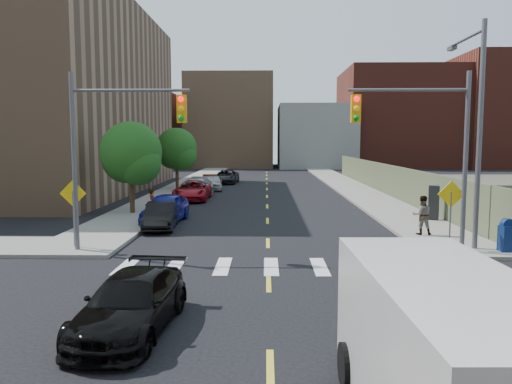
{
  "coord_description": "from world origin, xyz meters",
  "views": [
    {
      "loc": [
        -0.09,
        -13.12,
        4.41
      ],
      "look_at": [
        -0.55,
        10.1,
        2.0
      ],
      "focal_mm": 35.0,
      "sensor_mm": 36.0,
      "label": 1
    }
  ],
  "objects_px": {
    "parked_car_red": "(193,191)",
    "parked_car_maroon": "(210,181)",
    "cargo_van": "(442,353)",
    "pedestrian_east": "(422,215)",
    "parked_car_black": "(161,216)",
    "parked_car_blue": "(165,208)",
    "payphone": "(433,203)",
    "parked_car_silver": "(196,188)",
    "pedestrian_west": "(152,204)",
    "parked_car_white": "(213,183)",
    "mailbox": "(507,235)",
    "parked_car_grey": "(226,177)",
    "black_sedan": "(131,303)"
  },
  "relations": [
    {
      "from": "parked_car_red",
      "to": "parked_car_maroon",
      "type": "xyz_separation_m",
      "value": [
        0.2,
        9.67,
        -0.1
      ]
    },
    {
      "from": "cargo_van",
      "to": "pedestrian_east",
      "type": "height_order",
      "value": "cargo_van"
    },
    {
      "from": "parked_car_black",
      "to": "cargo_van",
      "type": "distance_m",
      "value": 19.21
    },
    {
      "from": "parked_car_blue",
      "to": "payphone",
      "type": "distance_m",
      "value": 14.44
    },
    {
      "from": "parked_car_silver",
      "to": "parked_car_black",
      "type": "bearing_deg",
      "value": -84.66
    },
    {
      "from": "parked_car_black",
      "to": "parked_car_blue",
      "type": "bearing_deg",
      "value": 90.06
    },
    {
      "from": "cargo_van",
      "to": "pedestrian_west",
      "type": "bearing_deg",
      "value": 112.5
    },
    {
      "from": "parked_car_white",
      "to": "parked_car_blue",
      "type": "bearing_deg",
      "value": -97.55
    },
    {
      "from": "mailbox",
      "to": "parked_car_grey",
      "type": "bearing_deg",
      "value": 100.83
    },
    {
      "from": "parked_car_black",
      "to": "pedestrian_west",
      "type": "xyz_separation_m",
      "value": [
        -0.97,
        2.36,
        0.29
      ]
    },
    {
      "from": "pedestrian_east",
      "to": "parked_car_blue",
      "type": "bearing_deg",
      "value": -14.87
    },
    {
      "from": "parked_car_black",
      "to": "parked_car_white",
      "type": "height_order",
      "value": "parked_car_white"
    },
    {
      "from": "parked_car_red",
      "to": "parked_car_silver",
      "type": "relative_size",
      "value": 0.99
    },
    {
      "from": "black_sedan",
      "to": "payphone",
      "type": "relative_size",
      "value": 2.44
    },
    {
      "from": "parked_car_silver",
      "to": "parked_car_maroon",
      "type": "distance_m",
      "value": 7.83
    },
    {
      "from": "parked_car_red",
      "to": "parked_car_grey",
      "type": "relative_size",
      "value": 1.05
    },
    {
      "from": "mailbox",
      "to": "pedestrian_west",
      "type": "bearing_deg",
      "value": 141.38
    },
    {
      "from": "parked_car_silver",
      "to": "pedestrian_west",
      "type": "distance_m",
      "value": 11.4
    },
    {
      "from": "parked_car_silver",
      "to": "pedestrian_east",
      "type": "bearing_deg",
      "value": -46.97
    },
    {
      "from": "parked_car_white",
      "to": "payphone",
      "type": "relative_size",
      "value": 2.12
    },
    {
      "from": "parked_car_blue",
      "to": "parked_car_white",
      "type": "bearing_deg",
      "value": 92.02
    },
    {
      "from": "parked_car_maroon",
      "to": "mailbox",
      "type": "height_order",
      "value": "mailbox"
    },
    {
      "from": "parked_car_black",
      "to": "parked_car_maroon",
      "type": "bearing_deg",
      "value": 85.0
    },
    {
      "from": "black_sedan",
      "to": "cargo_van",
      "type": "distance_m",
      "value": 7.05
    },
    {
      "from": "parked_car_black",
      "to": "parked_car_grey",
      "type": "xyz_separation_m",
      "value": [
        1.13,
        26.47,
        0.03
      ]
    },
    {
      "from": "parked_car_white",
      "to": "parked_car_grey",
      "type": "xyz_separation_m",
      "value": [
        0.59,
        6.87,
        0.02
      ]
    },
    {
      "from": "parked_car_black",
      "to": "parked_car_white",
      "type": "xyz_separation_m",
      "value": [
        0.54,
        19.6,
        0.01
      ]
    },
    {
      "from": "parked_car_black",
      "to": "mailbox",
      "type": "distance_m",
      "value": 15.51
    },
    {
      "from": "payphone",
      "to": "pedestrian_west",
      "type": "height_order",
      "value": "payphone"
    },
    {
      "from": "cargo_van",
      "to": "parked_car_blue",
      "type": "bearing_deg",
      "value": 110.96
    },
    {
      "from": "parked_car_grey",
      "to": "parked_car_silver",
      "type": "bearing_deg",
      "value": -92.25
    },
    {
      "from": "parked_car_maroon",
      "to": "cargo_van",
      "type": "distance_m",
      "value": 39.87
    },
    {
      "from": "parked_car_white",
      "to": "black_sedan",
      "type": "relative_size",
      "value": 0.87
    },
    {
      "from": "parked_car_white",
      "to": "parked_car_silver",
      "type": "bearing_deg",
      "value": -102.11
    },
    {
      "from": "parked_car_black",
      "to": "parked_car_grey",
      "type": "height_order",
      "value": "parked_car_grey"
    },
    {
      "from": "parked_car_black",
      "to": "parked_car_grey",
      "type": "relative_size",
      "value": 0.81
    },
    {
      "from": "parked_car_silver",
      "to": "parked_car_maroon",
      "type": "height_order",
      "value": "parked_car_silver"
    },
    {
      "from": "black_sedan",
      "to": "payphone",
      "type": "bearing_deg",
      "value": 56.81
    },
    {
      "from": "parked_car_blue",
      "to": "black_sedan",
      "type": "distance_m",
      "value": 15.53
    },
    {
      "from": "parked_car_grey",
      "to": "black_sedan",
      "type": "xyz_separation_m",
      "value": [
        1.0,
        -39.88,
        -0.04
      ]
    },
    {
      "from": "cargo_van",
      "to": "payphone",
      "type": "relative_size",
      "value": 3.04
    },
    {
      "from": "black_sedan",
      "to": "cargo_van",
      "type": "relative_size",
      "value": 0.8
    },
    {
      "from": "pedestrian_west",
      "to": "black_sedan",
      "type": "bearing_deg",
      "value": 167.36
    },
    {
      "from": "parked_car_white",
      "to": "parked_car_grey",
      "type": "relative_size",
      "value": 0.79
    },
    {
      "from": "parked_car_red",
      "to": "parked_car_grey",
      "type": "bearing_deg",
      "value": 84.93
    },
    {
      "from": "parked_car_silver",
      "to": "black_sedan",
      "type": "relative_size",
      "value": 1.16
    },
    {
      "from": "parked_car_red",
      "to": "parked_car_silver",
      "type": "xyz_separation_m",
      "value": [
        0.0,
        1.84,
        0.04
      ]
    },
    {
      "from": "parked_car_blue",
      "to": "pedestrian_east",
      "type": "relative_size",
      "value": 2.59
    },
    {
      "from": "parked_car_blue",
      "to": "pedestrian_east",
      "type": "height_order",
      "value": "pedestrian_east"
    },
    {
      "from": "parked_car_red",
      "to": "parked_car_white",
      "type": "relative_size",
      "value": 1.33
    }
  ]
}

